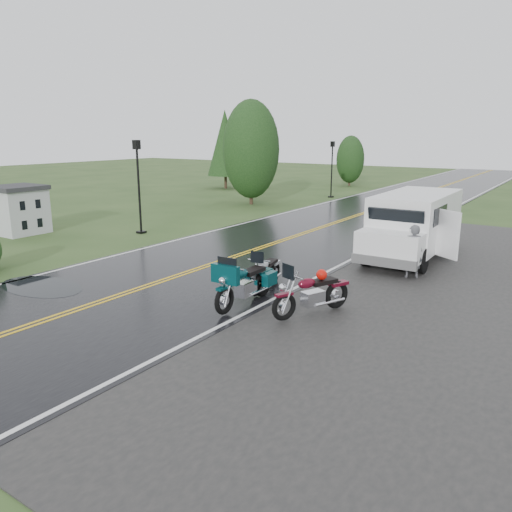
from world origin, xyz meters
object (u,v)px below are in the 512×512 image
(motorcycle_teal, at_px, (224,289))
(person_at_van, at_px, (413,252))
(van_white, at_px, (368,232))
(lamp_post_near_left, at_px, (139,187))
(house_left, at_px, (13,161))
(motorcycle_red, at_px, (284,296))
(motorcycle_silver, at_px, (256,277))
(lamp_post_far_left, at_px, (332,169))

(motorcycle_teal, relative_size, person_at_van, 1.45)
(van_white, xyz_separation_m, lamp_post_near_left, (-10.89, -0.20, 0.92))
(house_left, bearing_deg, person_at_van, 8.72)
(house_left, xyz_separation_m, motorcycle_teal, (14.44, -3.38, -2.57))
(motorcycle_red, distance_m, van_white, 6.26)
(person_at_van, bearing_deg, van_white, -48.77)
(person_at_van, bearing_deg, lamp_post_near_left, -30.31)
(motorcycle_silver, distance_m, person_at_van, 5.32)
(house_left, xyz_separation_m, motorcycle_red, (15.90, -2.92, -2.61))
(van_white, bearing_deg, motorcycle_red, -87.36)
(house_left, height_order, person_at_van, house_left)
(motorcycle_red, relative_size, person_at_van, 1.37)
(van_white, bearing_deg, lamp_post_near_left, -179.73)
(van_white, bearing_deg, house_left, -168.73)
(motorcycle_red, bearing_deg, motorcycle_silver, 166.30)
(van_white, distance_m, lamp_post_far_left, 19.35)
(motorcycle_teal, distance_m, lamp_post_near_left, 11.84)
(van_white, relative_size, lamp_post_far_left, 1.54)
(lamp_post_near_left, bearing_deg, motorcycle_teal, -33.53)
(house_left, relative_size, person_at_van, 5.03)
(motorcycle_red, relative_size, motorcycle_silver, 1.11)
(motorcycle_red, xyz_separation_m, van_white, (-0.37, 6.23, 0.52))
(house_left, xyz_separation_m, person_at_van, (17.29, 2.65, -2.45))
(person_at_van, bearing_deg, motorcycle_red, 47.77)
(motorcycle_silver, height_order, lamp_post_far_left, lamp_post_far_left)
(house_left, distance_m, motorcycle_silver, 14.63)
(person_at_van, distance_m, lamp_post_near_left, 12.72)
(motorcycle_red, bearing_deg, house_left, -167.71)
(lamp_post_far_left, bearing_deg, motorcycle_teal, -70.55)
(motorcycle_silver, relative_size, lamp_post_near_left, 0.49)
(motorcycle_teal, relative_size, motorcycle_silver, 1.17)
(motorcycle_red, height_order, motorcycle_silver, motorcycle_red)
(motorcycle_teal, bearing_deg, van_white, 80.04)
(van_white, bearing_deg, motorcycle_silver, -104.68)
(motorcycle_teal, bearing_deg, lamp_post_near_left, 145.77)
(house_left, relative_size, motorcycle_teal, 3.48)
(motorcycle_teal, bearing_deg, motorcycle_red, 16.84)
(lamp_post_far_left, bearing_deg, motorcycle_red, -67.06)
(motorcycle_red, xyz_separation_m, motorcycle_silver, (-1.62, 1.19, -0.07))
(lamp_post_near_left, bearing_deg, motorcycle_silver, -26.65)
(van_white, bearing_deg, lamp_post_far_left, 118.37)
(house_left, xyz_separation_m, van_white, (15.53, 3.31, -2.09))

